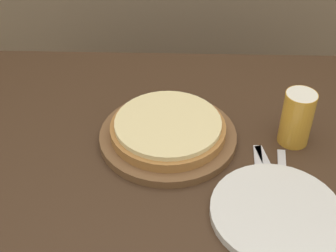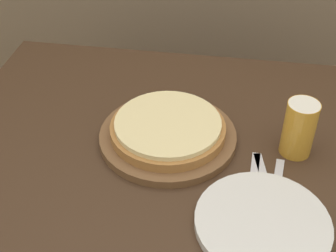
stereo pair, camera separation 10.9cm
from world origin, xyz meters
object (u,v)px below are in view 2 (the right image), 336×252
(dinner_knife, at_px, (265,182))
(spoon, at_px, (277,184))
(fork, at_px, (253,181))
(dinner_plate, at_px, (262,223))
(pizza_on_board, at_px, (168,131))
(beer_glass, at_px, (300,126))

(dinner_knife, height_order, spoon, same)
(fork, xyz_separation_m, dinner_knife, (0.02, 0.00, 0.00))
(dinner_plate, bearing_deg, spoon, 75.13)
(pizza_on_board, bearing_deg, beer_glass, 0.71)
(pizza_on_board, relative_size, dinner_plate, 1.22)
(pizza_on_board, height_order, dinner_knife, pizza_on_board)
(fork, bearing_deg, dinner_plate, -81.13)
(pizza_on_board, xyz_separation_m, spoon, (0.25, -0.11, -0.02))
(beer_glass, xyz_separation_m, dinner_plate, (-0.07, -0.23, -0.06))
(beer_glass, bearing_deg, pizza_on_board, -179.29)
(dinner_knife, xyz_separation_m, spoon, (0.02, 0.00, 0.00))
(pizza_on_board, bearing_deg, spoon, -23.84)
(beer_glass, bearing_deg, dinner_knife, -119.95)
(spoon, bearing_deg, fork, 180.00)
(dinner_knife, bearing_deg, spoon, 0.00)
(beer_glass, distance_m, dinner_plate, 0.25)
(dinner_knife, bearing_deg, dinner_plate, -93.13)
(pizza_on_board, relative_size, spoon, 2.10)
(beer_glass, relative_size, fork, 0.74)
(fork, distance_m, dinner_knife, 0.02)
(beer_glass, bearing_deg, spoon, -109.86)
(beer_glass, height_order, dinner_plate, beer_glass)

